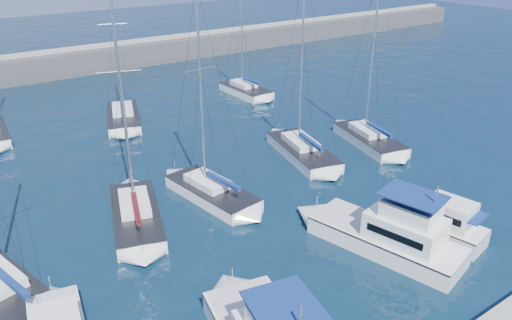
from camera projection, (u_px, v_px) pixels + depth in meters
ground at (320, 245)px, 31.46m from camera, size 220.00×220.00×0.00m
breakwater at (71, 65)px, 69.67m from camera, size 160.00×6.00×4.45m
motor_yacht_stbd_inner at (393, 236)px, 30.44m from camera, size 5.51×9.95×4.69m
motor_yacht_stbd_outer at (440, 224)px, 31.97m from camera, size 3.52×6.40×3.20m
sailboat_mid_a at (1, 291)px, 26.67m from camera, size 5.15×9.07×15.42m
sailboat_mid_b at (136, 215)px, 33.76m from camera, size 5.53×9.11×16.49m
sailboat_mid_c at (212, 192)px, 36.80m from camera, size 4.03×8.30×15.41m
sailboat_mid_d at (303, 151)px, 43.72m from camera, size 5.07×9.26×16.60m
sailboat_mid_e at (369, 139)px, 46.29m from camera, size 4.93×8.74×16.31m
sailboat_back_b at (123, 117)px, 51.66m from camera, size 5.83×9.15×15.80m
sailboat_back_c at (246, 90)px, 60.42m from camera, size 3.22×7.40×14.71m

